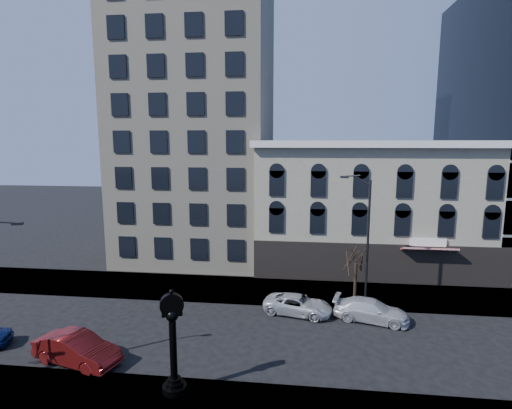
# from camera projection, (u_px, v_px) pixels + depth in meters

# --- Properties ---
(ground) EXTENTS (160.00, 160.00, 0.00)m
(ground) POSITION_uv_depth(u_px,v_px,m) (218.00, 335.00, 25.89)
(ground) COLOR black
(ground) RESTS_ON ground
(sidewalk_far) EXTENTS (160.00, 6.00, 0.12)m
(sidewalk_far) POSITION_uv_depth(u_px,v_px,m) (238.00, 289.00, 33.73)
(sidewalk_far) COLOR gray
(sidewalk_far) RESTS_ON ground
(cream_tower) EXTENTS (15.90, 15.40, 42.50)m
(cream_tower) POSITION_uv_depth(u_px,v_px,m) (196.00, 75.00, 42.06)
(cream_tower) COLOR beige
(cream_tower) RESTS_ON ground
(victorian_row) EXTENTS (22.60, 11.19, 12.50)m
(victorian_row) POSITION_uv_depth(u_px,v_px,m) (371.00, 208.00, 39.14)
(victorian_row) COLOR #9C9780
(victorian_row) RESTS_ON ground
(street_clock) EXTENTS (1.21, 1.21, 5.33)m
(street_clock) POSITION_uv_depth(u_px,v_px,m) (173.00, 346.00, 19.52)
(street_clock) COLOR black
(street_clock) RESTS_ON sidewalk_near
(street_lamp_far) EXTENTS (2.55, 0.96, 10.07)m
(street_lamp_far) POSITION_uv_depth(u_px,v_px,m) (359.00, 205.00, 29.66)
(street_lamp_far) COLOR black
(street_lamp_far) RESTS_ON sidewalk_far
(bare_tree_far) EXTENTS (2.91, 2.91, 5.00)m
(bare_tree_far) POSITION_uv_depth(u_px,v_px,m) (356.00, 255.00, 30.34)
(bare_tree_far) COLOR black
(bare_tree_far) RESTS_ON sidewalk_far
(car_near_b) EXTENTS (5.44, 3.09, 1.70)m
(car_near_b) POSITION_uv_depth(u_px,v_px,m) (77.00, 349.00, 22.53)
(car_near_b) COLOR maroon
(car_near_b) RESTS_ON ground
(car_far_a) EXTENTS (5.32, 3.31, 1.37)m
(car_far_a) POSITION_uv_depth(u_px,v_px,m) (298.00, 305.00, 28.99)
(car_far_a) COLOR silver
(car_far_a) RESTS_ON ground
(car_far_b) EXTENTS (5.53, 3.33, 1.50)m
(car_far_b) POSITION_uv_depth(u_px,v_px,m) (371.00, 310.00, 27.88)
(car_far_b) COLOR silver
(car_far_b) RESTS_ON ground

